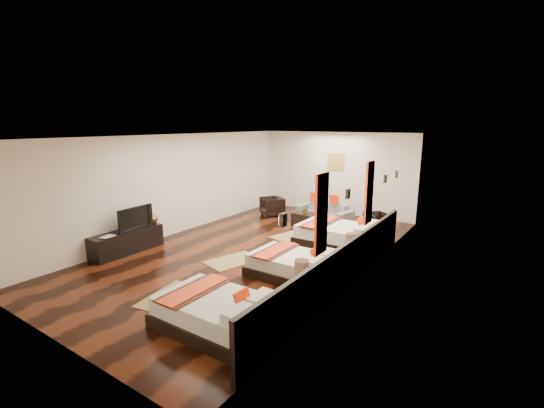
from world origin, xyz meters
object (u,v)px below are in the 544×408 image
Objects in this scene: figurine at (151,217)px; table_plant at (305,209)px; bed_far at (342,236)px; nightstand_b at (350,257)px; tv at (133,218)px; bed_near at (220,313)px; tv_console at (127,241)px; coffee_table at (309,220)px; book at (104,236)px; bed_mid at (297,266)px; nightstand_a at (301,293)px; armchair_left at (272,206)px; sofa at (324,211)px; armchair_right at (376,222)px.

table_plant is at bearing 56.58° from figurine.
bed_far is 1.54m from nightstand_b.
bed_near is at bearing -114.00° from tv.
coffee_table is at bearing 60.09° from tv_console.
figurine is at bearing 90.00° from book.
book is 5.65m from table_plant.
table_plant is (-1.72, 5.84, 0.29)m from bed_near.
bed_mid is 1.39m from nightstand_a.
bed_mid is 4.49m from book.
table_plant is at bearing 145.42° from bed_far.
bed_far is at bearing 38.25° from tv_console.
sofa is at bearing 54.26° from armchair_left.
bed_mid is 6.52× the size of table_plant.
bed_near reaches higher than coffee_table.
bed_near reaches higher than table_plant.
figurine is 6.30m from armchair_right.
bed_near reaches higher than book.
sofa reaches higher than armchair_right.
bed_near is 7.12m from armchair_left.
table_plant is at bearing 145.25° from armchair_right.
sofa is 1.89× the size of coffee_table.
nightstand_b is 0.82× the size of tv.
armchair_right is (4.46, 4.43, -0.45)m from figurine.
tv_console is at bearing 160.66° from tv.
table_plant is (2.42, 4.32, -0.29)m from tv.
tv is (-4.89, -1.78, 0.55)m from nightstand_b.
nightstand_b is at bearing -47.24° from coffee_table.
armchair_right is (0.27, 6.52, 0.02)m from bed_near.
armchair_left is (-3.27, 6.32, 0.07)m from bed_near.
bed_far is 5.35m from tv_console.
table_plant is (-2.47, 4.66, 0.23)m from nightstand_a.
figurine is 0.49× the size of armchair_left.
nightstand_a reaches higher than sofa.
tv_console is at bearing 178.13° from nightstand_a.
book is 0.49× the size of armchair_right.
coffee_table is (-1.60, 3.50, -0.05)m from bed_mid.
armchair_left reaches higher than book.
figurine is at bearing -66.80° from armchair_left.
table_plant is (2.47, 4.50, 0.27)m from tv_console.
figurine is 1.21× the size of table_plant.
bed_mid reaches higher than tv_console.
figurine is at bearing -166.34° from nightstand_b.
bed_mid is at bearing -82.66° from tv.
armchair_left is at bearing -150.09° from sofa.
tv_console is at bearing -119.91° from coffee_table.
bed_far reaches higher than tv_console.
bed_mid is 2.31m from bed_far.
coffee_table is (2.54, 4.32, -0.64)m from tv.
bed_far is at bearing 89.96° from bed_near.
tv is 1.65× the size of armchair_right.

